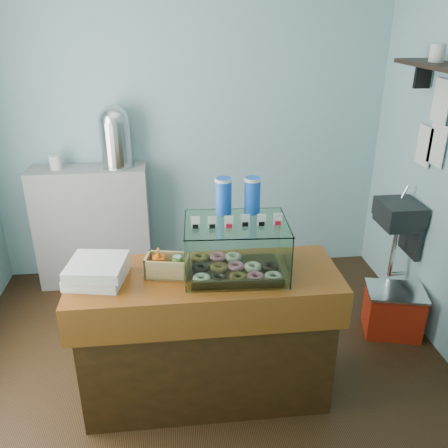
{
  "coord_description": "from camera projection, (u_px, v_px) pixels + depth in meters",
  "views": [
    {
      "loc": [
        -0.16,
        -2.69,
        2.31
      ],
      "look_at": [
        0.12,
        -0.15,
        1.17
      ],
      "focal_mm": 38.0,
      "sensor_mm": 36.0,
      "label": 1
    }
  ],
  "objects": [
    {
      "name": "ground",
      "position": [
        205.0,
        366.0,
        3.4
      ],
      "size": [
        3.5,
        3.5,
        0.0
      ],
      "primitive_type": "plane",
      "color": "black",
      "rests_on": "ground"
    },
    {
      "name": "room_shell",
      "position": [
        204.0,
        129.0,
        2.71
      ],
      "size": [
        3.54,
        3.04,
        2.82
      ],
      "color": "#85B8C3",
      "rests_on": "ground"
    },
    {
      "name": "counter",
      "position": [
        207.0,
        335.0,
        2.98
      ],
      "size": [
        1.6,
        0.6,
        0.9
      ],
      "color": "#3D200B",
      "rests_on": "ground"
    },
    {
      "name": "back_shelf",
      "position": [
        94.0,
        227.0,
        4.28
      ],
      "size": [
        1.0,
        0.32,
        1.1
      ],
      "primitive_type": "cube",
      "color": "gray",
      "rests_on": "ground"
    },
    {
      "name": "display_case",
      "position": [
        235.0,
        244.0,
        2.77
      ],
      "size": [
        0.62,
        0.47,
        0.54
      ],
      "rotation": [
        0.0,
        0.0,
        -0.05
      ],
      "color": "#311F0E",
      "rests_on": "counter"
    },
    {
      "name": "condiment_crate",
      "position": [
        166.0,
        265.0,
        2.77
      ],
      "size": [
        0.27,
        0.2,
        0.17
      ],
      "rotation": [
        0.0,
        0.0,
        -0.2
      ],
      "color": "tan",
      "rests_on": "counter"
    },
    {
      "name": "pastry_boxes",
      "position": [
        97.0,
        271.0,
        2.71
      ],
      "size": [
        0.37,
        0.37,
        0.12
      ],
      "rotation": [
        0.0,
        0.0,
        -0.19
      ],
      "color": "silver",
      "rests_on": "counter"
    },
    {
      "name": "coffee_urn",
      "position": [
        115.0,
        135.0,
        3.98
      ],
      "size": [
        0.29,
        0.29,
        0.53
      ],
      "color": "silver",
      "rests_on": "back_shelf"
    },
    {
      "name": "red_cooler",
      "position": [
        393.0,
        311.0,
        3.69
      ],
      "size": [
        0.5,
        0.42,
        0.38
      ],
      "rotation": [
        0.0,
        0.0,
        -0.24
      ],
      "color": "#AF200E",
      "rests_on": "ground"
    }
  ]
}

